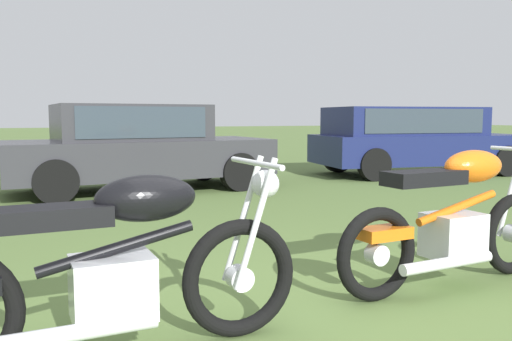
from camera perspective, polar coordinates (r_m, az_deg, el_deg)
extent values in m
plane|color=#567038|center=(3.37, 7.10, -15.77)|extent=(120.00, 120.00, 0.00)
torus|color=black|center=(3.03, -1.76, -11.49)|extent=(0.68, 0.12, 0.67)
cylinder|color=silver|center=(3.03, -1.76, -11.49)|extent=(0.14, 0.11, 0.14)
cylinder|color=silver|center=(3.06, -1.42, -5.12)|extent=(0.27, 0.05, 0.72)
cylinder|color=silver|center=(2.89, 0.02, -5.73)|extent=(0.27, 0.05, 0.72)
cube|color=silver|center=(2.83, -15.17, -12.05)|extent=(0.41, 0.32, 0.32)
cylinder|color=black|center=(2.78, -14.67, -8.07)|extent=(0.79, 0.09, 0.22)
ellipsoid|color=black|center=(2.76, -11.73, -2.93)|extent=(0.53, 0.28, 0.24)
cube|color=black|center=(2.70, -21.68, -4.70)|extent=(0.61, 0.26, 0.10)
cylinder|color=silver|center=(2.95, -0.02, 0.80)|extent=(0.06, 0.64, 0.03)
sphere|color=silver|center=(2.98, 1.03, -1.45)|extent=(0.17, 0.17, 0.16)
cylinder|color=silver|center=(2.70, -19.26, -16.22)|extent=(0.80, 0.11, 0.08)
torus|color=black|center=(3.67, 12.88, -8.79)|extent=(0.65, 0.14, 0.64)
cylinder|color=silver|center=(3.67, 12.88, -8.79)|extent=(0.15, 0.11, 0.14)
cylinder|color=silver|center=(4.70, 25.73, -1.94)|extent=(0.27, 0.06, 0.73)
cube|color=silver|center=(4.14, 20.44, -6.51)|extent=(0.42, 0.33, 0.32)
cylinder|color=orange|center=(4.12, 20.83, -3.74)|extent=(0.75, 0.11, 0.21)
ellipsoid|color=orange|center=(4.20, 22.35, 0.42)|extent=(0.54, 0.30, 0.24)
cube|color=black|center=(3.85, 17.65, -0.76)|extent=(0.62, 0.28, 0.10)
cube|color=orange|center=(3.68, 13.65, -6.54)|extent=(0.37, 0.21, 0.08)
cylinder|color=silver|center=(3.91, 19.90, -9.33)|extent=(0.80, 0.14, 0.08)
cube|color=#2D2D33|center=(9.09, -12.37, 1.36)|extent=(4.41, 2.11, 0.60)
cube|color=#2D2D33|center=(9.03, -13.37, 4.99)|extent=(2.47, 1.79, 0.60)
cube|color=#2D3842|center=(9.03, -13.38, 5.12)|extent=(2.12, 1.80, 0.48)
cylinder|color=black|center=(10.36, -5.80, 0.72)|extent=(0.65, 0.27, 0.64)
cylinder|color=black|center=(8.82, -1.82, -0.14)|extent=(0.65, 0.27, 0.64)
cylinder|color=black|center=(9.69, -21.90, -0.02)|extent=(0.65, 0.27, 0.64)
cylinder|color=black|center=(8.03, -20.78, -1.11)|extent=(0.65, 0.27, 0.64)
cube|color=#161E4C|center=(11.89, 17.15, 2.26)|extent=(4.62, 2.35, 0.60)
cube|color=#161E4C|center=(11.66, 15.57, 5.09)|extent=(3.28, 2.00, 0.60)
cube|color=#2D3842|center=(11.66, 15.58, 5.19)|extent=(2.82, 1.98, 0.48)
cylinder|color=black|center=(13.46, 20.60, 1.55)|extent=(0.66, 0.30, 0.64)
cylinder|color=black|center=(12.14, 25.30, 0.94)|extent=(0.66, 0.30, 0.64)
cylinder|color=black|center=(11.92, 8.77, 1.35)|extent=(0.66, 0.30, 0.64)
cylinder|color=black|center=(10.42, 12.60, 0.64)|extent=(0.66, 0.30, 0.64)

